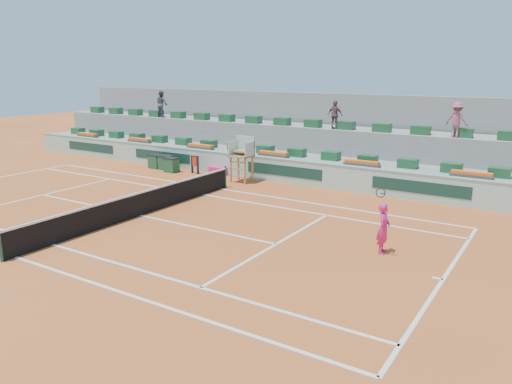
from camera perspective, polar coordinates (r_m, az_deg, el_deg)
ground at (r=20.90m, az=-13.06°, el=-2.64°), size 90.00×90.00×0.00m
seating_tier_lower at (r=29.04m, az=2.00°, el=3.54°), size 36.00×4.00×1.20m
seating_tier_upper at (r=30.30m, az=3.55°, el=5.30°), size 36.00×2.40×2.60m
stadium_back_wall at (r=31.58m, az=4.99°, el=7.27°), size 36.00×0.40×4.40m
player_bag at (r=28.16m, az=-4.38°, el=2.40°), size 1.01×0.45×0.45m
spectator_left at (r=35.01m, az=-10.72°, el=9.86°), size 1.06×0.96×1.79m
spectator_mid at (r=27.79m, az=9.02°, el=8.69°), size 0.95×0.50×1.55m
spectator_right at (r=25.94m, az=21.97°, el=7.65°), size 1.18×0.79×1.69m
court_lines at (r=20.90m, az=-13.06°, el=-2.63°), size 23.89×11.09×0.01m
tennis_net at (r=20.76m, az=-13.13°, el=-1.25°), size 0.10×11.97×1.10m
advertising_hoarding at (r=27.18m, az=-0.32°, el=2.90°), size 36.00×0.34×1.26m
umpire_chair at (r=26.21m, az=-1.55°, el=4.51°), size 1.10×0.90×2.40m
seat_row_lower at (r=28.14m, az=1.08°, el=4.91°), size 32.90×0.60×0.44m
seat_row_upper at (r=29.59m, az=3.02°, el=8.07°), size 32.90×0.60×0.44m
flower_planters at (r=28.30m, az=-2.37°, el=4.77°), size 26.80×0.36×0.28m
drink_cooler_a at (r=29.26m, az=-9.63°, el=3.08°), size 0.76×0.66×0.84m
drink_cooler_b at (r=30.08m, az=-10.25°, el=3.35°), size 0.80×0.69×0.84m
drink_cooler_c at (r=30.59m, az=-11.39°, el=3.47°), size 0.76×0.66×0.84m
towel_rack at (r=28.60m, az=-7.00°, el=3.29°), size 0.56×0.09×1.03m
tennis_player at (r=16.62m, az=14.36°, el=-4.01°), size 0.46×0.88×2.28m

